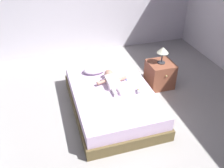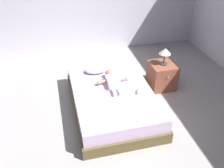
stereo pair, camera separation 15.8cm
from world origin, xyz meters
TOP-DOWN VIEW (x-y plane):
  - ground_plane at (0.00, 0.00)m, footprint 8.00×8.00m
  - bed at (0.26, 0.66)m, footprint 1.30×1.97m
  - pillow at (0.11, 1.25)m, footprint 0.41×0.26m
  - baby at (0.30, 0.81)m, footprint 0.53×0.65m
  - toothbrush at (0.57, 0.89)m, footprint 0.01×0.13m
  - nightstand at (1.34, 1.07)m, footprint 0.46×0.49m
  - lamp at (1.34, 1.07)m, footprint 0.21×0.21m
  - baby_bottle at (0.64, 0.45)m, footprint 0.09×0.13m

SIDE VIEW (x-z plane):
  - ground_plane at x=0.00m, z-range 0.00..0.00m
  - bed at x=0.26m, z-range 0.00..0.40m
  - nightstand at x=1.34m, z-range 0.00..0.49m
  - toothbrush at x=0.57m, z-range 0.40..0.42m
  - baby_bottle at x=0.64m, z-range 0.39..0.47m
  - pillow at x=0.11m, z-range 0.40..0.52m
  - baby at x=0.30m, z-range 0.38..0.54m
  - lamp at x=1.34m, z-range 0.58..0.90m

